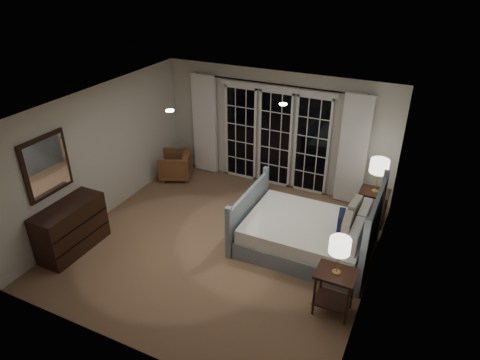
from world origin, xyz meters
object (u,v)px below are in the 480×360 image
at_px(lamp_left, 340,246).
at_px(dresser, 71,228).
at_px(bed, 309,233).
at_px(nightstand_right, 373,202).
at_px(lamp_right, 379,166).
at_px(nightstand_left, 334,286).
at_px(armchair, 175,165).

distance_m(lamp_left, dresser, 4.47).
bearing_deg(lamp_left, bed, 120.74).
distance_m(nightstand_right, dresser, 5.39).
relative_size(lamp_left, lamp_right, 0.87).
height_order(lamp_left, dresser, lamp_left).
bearing_deg(lamp_left, nightstand_left, 14.04).
bearing_deg(dresser, nightstand_left, 6.24).
bearing_deg(nightstand_right, lamp_left, -91.69).
xyz_separation_m(nightstand_left, armchair, (-4.26, 2.50, -0.16)).
bearing_deg(nightstand_left, dresser, -173.76).
xyz_separation_m(lamp_left, armchair, (-4.26, 2.50, -0.84)).
relative_size(nightstand_right, lamp_right, 1.07).
relative_size(bed, nightstand_right, 3.21).
height_order(bed, nightstand_right, bed).
xyz_separation_m(lamp_right, dresser, (-4.46, -3.02, -0.76)).
bearing_deg(bed, nightstand_right, 57.63).
xyz_separation_m(lamp_right, armchair, (-4.33, -0.04, -0.89)).
bearing_deg(armchair, lamp_left, 35.55).
height_order(nightstand_left, armchair, nightstand_left).
bearing_deg(nightstand_left, armchair, 149.56).
xyz_separation_m(bed, lamp_left, (0.74, -1.25, 0.82)).
height_order(nightstand_left, lamp_left, lamp_left).
distance_m(lamp_right, dresser, 5.44).
relative_size(armchair, dresser, 0.55).
bearing_deg(lamp_right, bed, -122.37).
distance_m(bed, armchair, 3.73).
bearing_deg(nightstand_left, nightstand_right, 88.31).
xyz_separation_m(bed, armchair, (-3.52, 1.25, -0.02)).
bearing_deg(nightstand_left, lamp_left, -165.96).
distance_m(nightstand_left, nightstand_right, 2.54).
xyz_separation_m(bed, lamp_right, (0.82, 1.29, 0.87)).
bearing_deg(lamp_left, dresser, -173.76).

